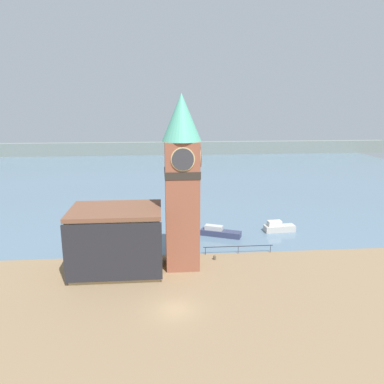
% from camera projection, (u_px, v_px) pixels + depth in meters
% --- Properties ---
extents(ground_plane, '(160.00, 160.00, 0.00)m').
position_uv_depth(ground_plane, '(175.00, 310.00, 37.54)').
color(ground_plane, '#846B4C').
extents(water, '(160.00, 120.00, 0.00)m').
position_uv_depth(water, '(165.00, 173.00, 109.14)').
color(water, slate).
rests_on(water, ground_plane).
extents(far_shoreline, '(180.00, 3.00, 5.00)m').
position_uv_depth(far_shoreline, '(163.00, 148.00, 147.30)').
color(far_shoreline, slate).
rests_on(far_shoreline, water).
extents(pier_railing, '(9.67, 0.08, 1.09)m').
position_uv_depth(pier_railing, '(238.00, 247.00, 51.31)').
color(pier_railing, '#232328').
rests_on(pier_railing, ground_plane).
extents(clock_tower, '(4.67, 4.67, 21.38)m').
position_uv_depth(clock_tower, '(182.00, 178.00, 45.15)').
color(clock_tower, brown).
rests_on(clock_tower, ground_plane).
extents(pier_building, '(10.98, 7.93, 7.93)m').
position_uv_depth(pier_building, '(117.00, 240.00, 45.52)').
color(pier_building, tan).
rests_on(pier_building, ground_plane).
extents(boat_near, '(6.38, 4.01, 1.60)m').
position_uv_depth(boat_near, '(219.00, 232.00, 58.20)').
color(boat_near, '#333856').
rests_on(boat_near, water).
extents(boat_far, '(5.02, 2.05, 1.82)m').
position_uv_depth(boat_far, '(278.00, 227.00, 60.18)').
color(boat_far, '#B7B2A8').
rests_on(boat_far, water).
extents(mooring_bollard_near, '(0.37, 0.37, 0.65)m').
position_uv_depth(mooring_bollard_near, '(215.00, 257.00, 49.44)').
color(mooring_bollard_near, brown).
rests_on(mooring_bollard_near, ground_plane).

